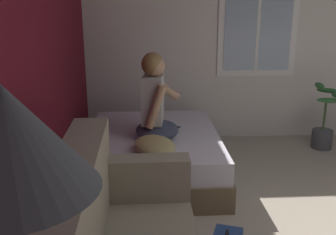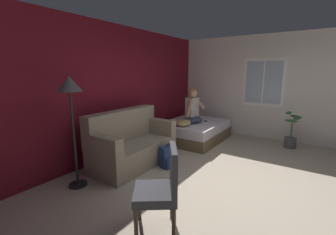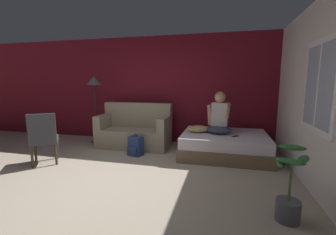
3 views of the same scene
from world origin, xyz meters
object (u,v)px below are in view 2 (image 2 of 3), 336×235
at_px(bed, 194,131).
at_px(throw_pillow, 183,123).
at_px(backpack, 168,157).
at_px(potted_plant, 291,135).
at_px(couch, 132,144).
at_px(floor_lamp, 70,95).
at_px(person_seated, 193,109).
at_px(cell_phone, 206,121).
at_px(side_chair, 161,186).

bearing_deg(bed, throw_pillow, 179.58).
relative_size(backpack, potted_plant, 0.54).
xyz_separation_m(couch, floor_lamp, (-1.12, 0.11, 1.04)).
bearing_deg(floor_lamp, throw_pillow, -7.37).
height_order(person_seated, backpack, person_seated).
bearing_deg(cell_phone, bed, -0.05).
relative_size(bed, backpack, 3.89).
bearing_deg(side_chair, couch, 52.83).
height_order(bed, person_seated, person_seated).
bearing_deg(side_chair, bed, 21.96).
bearing_deg(couch, backpack, -67.74).
bearing_deg(floor_lamp, potted_plant, -32.94).
distance_m(side_chair, person_seated, 3.46).
relative_size(bed, couch, 1.04).
relative_size(bed, floor_lamp, 1.05).
xyz_separation_m(bed, potted_plant, (0.69, -2.19, 0.07)).
xyz_separation_m(throw_pillow, cell_phone, (0.75, -0.23, -0.07)).
bearing_deg(couch, potted_plant, -40.99).
height_order(side_chair, throw_pillow, side_chair).
relative_size(bed, cell_phone, 12.36).
relative_size(throw_pillow, floor_lamp, 0.28).
height_order(throw_pillow, cell_phone, throw_pillow).
distance_m(couch, floor_lamp, 1.53).
height_order(bed, backpack, bed).
xyz_separation_m(backpack, throw_pillow, (1.28, 0.43, 0.36)).
bearing_deg(backpack, couch, 112.26).
bearing_deg(floor_lamp, backpack, -29.16).
bearing_deg(couch, floor_lamp, 174.55).
relative_size(side_chair, floor_lamp, 0.58).
height_order(couch, potted_plant, couch).
height_order(bed, throw_pillow, throw_pillow).
distance_m(side_chair, floor_lamp, 1.91).
relative_size(backpack, floor_lamp, 0.27).
height_order(person_seated, potted_plant, person_seated).
bearing_deg(couch, person_seated, -7.35).
xyz_separation_m(person_seated, throw_pillow, (-0.43, 0.02, -0.29)).
bearing_deg(potted_plant, couch, 139.01).
relative_size(couch, side_chair, 1.74).
height_order(backpack, floor_lamp, floor_lamp).
height_order(bed, couch, couch).
distance_m(throw_pillow, potted_plant, 2.53).
bearing_deg(bed, side_chair, -158.04).
xyz_separation_m(bed, couch, (-2.11, 0.24, 0.16)).
bearing_deg(couch, throw_pillow, -8.74).
relative_size(bed, potted_plant, 2.09).
bearing_deg(bed, person_seated, -173.94).
relative_size(person_seated, throw_pillow, 1.82).
distance_m(backpack, throw_pillow, 1.40).
bearing_deg(floor_lamp, side_chair, -92.52).
bearing_deg(throw_pillow, cell_phone, -17.04).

